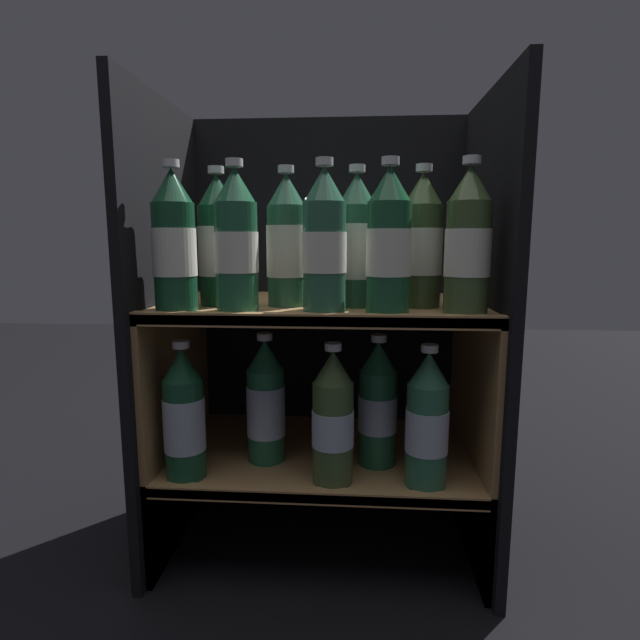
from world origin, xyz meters
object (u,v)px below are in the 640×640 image
(bottle_upper_front_3, at_px, (389,244))
(bottle_lower_front_1, at_px, (333,420))
(bottle_lower_back_0, at_px, (266,404))
(bottle_upper_back_2, at_px, (356,244))
(bottle_upper_back_3, at_px, (422,244))
(bottle_upper_back_1, at_px, (287,244))
(bottle_lower_front_2, at_px, (427,423))
(bottle_upper_back_0, at_px, (218,244))
(bottle_upper_front_2, at_px, (324,244))
(bottle_lower_front_0, at_px, (184,417))
(bottle_lower_back_1, at_px, (378,406))
(bottle_upper_front_1, at_px, (236,244))
(bottle_upper_front_0, at_px, (174,244))
(bottle_upper_front_4, at_px, (468,244))

(bottle_upper_front_3, xyz_separation_m, bottle_lower_front_1, (-0.10, -0.00, -0.33))
(bottle_lower_front_1, xyz_separation_m, bottle_lower_back_0, (-0.14, 0.09, -0.00))
(bottle_upper_back_2, xyz_separation_m, bottle_upper_back_3, (0.13, 0.00, 0.00))
(bottle_upper_back_1, relative_size, bottle_lower_front_2, 1.00)
(bottle_upper_back_2, bearing_deg, bottle_upper_back_0, 180.00)
(bottle_upper_front_2, bearing_deg, bottle_lower_front_2, -0.00)
(bottle_upper_back_0, height_order, bottle_lower_front_0, bottle_upper_back_0)
(bottle_upper_back_0, xyz_separation_m, bottle_lower_back_0, (0.09, 0.00, -0.33))
(bottle_upper_back_0, height_order, bottle_upper_back_2, same)
(bottle_upper_back_3, relative_size, bottle_lower_back_1, 1.00)
(bottle_lower_back_0, bearing_deg, bottle_lower_front_0, -148.69)
(bottle_upper_front_1, xyz_separation_m, bottle_upper_back_0, (-0.06, 0.09, -0.00))
(bottle_upper_front_0, height_order, bottle_lower_front_0, bottle_upper_front_0)
(bottle_upper_front_3, height_order, bottle_lower_front_0, bottle_upper_front_3)
(bottle_upper_front_1, bearing_deg, bottle_upper_front_4, 0.00)
(bottle_upper_front_2, xyz_separation_m, bottle_upper_front_3, (0.12, -0.00, -0.00))
(bottle_upper_front_0, distance_m, bottle_lower_back_0, 0.37)
(bottle_upper_front_4, distance_m, bottle_upper_back_3, 0.11)
(bottle_upper_front_0, bearing_deg, bottle_lower_front_1, 0.00)
(bottle_upper_back_3, relative_size, bottle_lower_front_2, 1.00)
(bottle_lower_front_1, bearing_deg, bottle_lower_front_0, 180.00)
(bottle_upper_front_0, distance_m, bottle_lower_front_0, 0.33)
(bottle_upper_front_1, bearing_deg, bottle_lower_front_0, 180.00)
(bottle_upper_front_2, distance_m, bottle_lower_front_2, 0.38)
(bottle_upper_back_0, bearing_deg, bottle_lower_front_0, -121.56)
(bottle_upper_front_2, bearing_deg, bottle_lower_back_0, 145.49)
(bottle_upper_back_3, xyz_separation_m, bottle_lower_front_2, (0.01, -0.09, -0.33))
(bottle_lower_front_0, bearing_deg, bottle_upper_front_4, -0.00)
(bottle_upper_back_1, bearing_deg, bottle_lower_front_0, -155.42)
(bottle_lower_front_1, bearing_deg, bottle_upper_front_0, 180.00)
(bottle_upper_front_1, xyz_separation_m, bottle_upper_front_4, (0.41, 0.00, -0.00))
(bottle_upper_front_2, height_order, bottle_upper_back_1, same)
(bottle_upper_front_1, distance_m, bottle_upper_back_3, 0.36)
(bottle_upper_back_3, relative_size, bottle_lower_front_1, 1.00)
(bottle_upper_front_2, relative_size, bottle_upper_back_2, 1.00)
(bottle_lower_back_0, height_order, bottle_lower_back_1, same)
(bottle_lower_front_0, height_order, bottle_lower_back_0, same)
(bottle_lower_back_0, bearing_deg, bottle_lower_front_2, -15.30)
(bottle_upper_front_1, height_order, bottle_lower_front_0, bottle_upper_front_1)
(bottle_upper_front_3, height_order, bottle_lower_front_2, bottle_upper_front_3)
(bottle_upper_front_0, height_order, bottle_upper_back_1, same)
(bottle_upper_front_2, relative_size, bottle_lower_front_1, 1.00)
(bottle_upper_front_4, relative_size, bottle_lower_front_1, 1.00)
(bottle_upper_front_4, bearing_deg, bottle_upper_front_1, 180.00)
(bottle_upper_front_4, xyz_separation_m, bottle_lower_back_1, (-0.15, 0.09, -0.33))
(bottle_upper_front_1, xyz_separation_m, bottle_lower_front_0, (-0.11, 0.00, -0.33))
(bottle_upper_front_0, xyz_separation_m, bottle_upper_front_1, (0.12, 0.00, 0.00))
(bottle_upper_front_4, distance_m, bottle_lower_back_0, 0.51)
(bottle_upper_front_0, distance_m, bottle_lower_front_1, 0.44)
(bottle_upper_back_0, bearing_deg, bottle_lower_front_1, -20.50)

